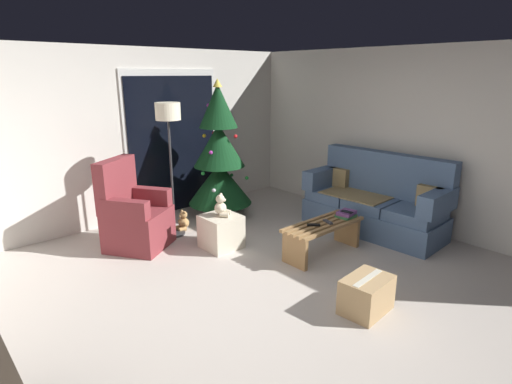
{
  "coord_description": "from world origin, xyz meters",
  "views": [
    {
      "loc": [
        -2.55,
        -2.63,
        2.15
      ],
      "look_at": [
        0.4,
        0.7,
        0.85
      ],
      "focal_mm": 28.84,
      "sensor_mm": 36.0,
      "label": 1
    }
  ],
  "objects": [
    {
      "name": "christmas_tree",
      "position": [
        1.04,
        2.25,
        0.91
      ],
      "size": [
        0.96,
        0.96,
        2.07
      ],
      "color": "#4C1E19",
      "rests_on": "ground"
    },
    {
      "name": "couch",
      "position": [
        2.32,
        0.35,
        0.4
      ],
      "size": [
        0.86,
        1.97,
        1.08
      ],
      "color": "slate",
      "rests_on": "ground"
    },
    {
      "name": "cardboard_box_taped_mid_floor",
      "position": [
        0.46,
        -0.77,
        0.17
      ],
      "size": [
        0.51,
        0.38,
        0.34
      ],
      "color": "tan",
      "rests_on": "ground"
    },
    {
      "name": "wall_back",
      "position": [
        0.0,
        3.06,
        1.25
      ],
      "size": [
        5.72,
        0.12,
        2.5
      ],
      "primitive_type": "cube",
      "color": "silver",
      "rests_on": "ground"
    },
    {
      "name": "coffee_table",
      "position": [
        1.13,
        0.31,
        0.27
      ],
      "size": [
        1.1,
        0.4,
        0.41
      ],
      "color": "#9E7547",
      "rests_on": "ground"
    },
    {
      "name": "teddy_bear_honey_by_tree",
      "position": [
        0.3,
        2.14,
        0.12
      ],
      "size": [
        0.19,
        0.2,
        0.29
      ],
      "color": "tan",
      "rests_on": "ground"
    },
    {
      "name": "remote_graphite",
      "position": [
        1.18,
        0.28,
        0.42
      ],
      "size": [
        0.09,
        0.16,
        0.02
      ],
      "primitive_type": "cube",
      "rotation": [
        0.0,
        0.0,
        5.99
      ],
      "color": "#333338",
      "rests_on": "coffee_table"
    },
    {
      "name": "patio_door_glass",
      "position": [
        0.7,
        2.97,
        1.05
      ],
      "size": [
        1.5,
        0.02,
        2.1
      ],
      "primitive_type": "cube",
      "color": "black",
      "rests_on": "ground"
    },
    {
      "name": "ottoman",
      "position": [
        0.33,
        1.29,
        0.21
      ],
      "size": [
        0.44,
        0.44,
        0.42
      ],
      "primitive_type": "cube",
      "color": "beige",
      "rests_on": "ground"
    },
    {
      "name": "patio_door_frame",
      "position": [
        0.7,
        2.99,
        1.1
      ],
      "size": [
        1.6,
        0.02,
        2.2
      ],
      "primitive_type": "cube",
      "color": "silver",
      "rests_on": "ground"
    },
    {
      "name": "remote_black",
      "position": [
        0.97,
        0.32,
        0.42
      ],
      "size": [
        0.14,
        0.14,
        0.02
      ],
      "primitive_type": "cube",
      "rotation": [
        0.0,
        0.0,
        3.92
      ],
      "color": "black",
      "rests_on": "coffee_table"
    },
    {
      "name": "book_stack",
      "position": [
        1.51,
        0.25,
        0.44
      ],
      "size": [
        0.26,
        0.21,
        0.08
      ],
      "color": "#337042",
      "rests_on": "coffee_table"
    },
    {
      "name": "armchair",
      "position": [
        -0.46,
        2.04,
        0.4
      ],
      "size": [
        0.95,
        0.95,
        1.13
      ],
      "color": "maroon",
      "rests_on": "ground"
    },
    {
      "name": "cell_phone",
      "position": [
        1.49,
        0.23,
        0.49
      ],
      "size": [
        0.09,
        0.15,
        0.01
      ],
      "primitive_type": "cube",
      "rotation": [
        0.0,
        0.0,
        0.13
      ],
      "color": "black",
      "rests_on": "book_stack"
    },
    {
      "name": "wall_right",
      "position": [
        2.86,
        0.0,
        1.25
      ],
      "size": [
        0.12,
        6.0,
        2.5
      ],
      "primitive_type": "cube",
      "color": "silver",
      "rests_on": "ground"
    },
    {
      "name": "ground_plane",
      "position": [
        0.0,
        0.0,
        0.0
      ],
      "size": [
        7.0,
        7.0,
        0.0
      ],
      "primitive_type": "plane",
      "color": "#BCB2A8"
    },
    {
      "name": "teddy_bear_cream",
      "position": [
        0.34,
        1.29,
        0.55
      ],
      "size": [
        0.21,
        0.22,
        0.29
      ],
      "color": "beige",
      "rests_on": "ottoman"
    },
    {
      "name": "floor_lamp",
      "position": [
        0.12,
        2.07,
        1.51
      ],
      "size": [
        0.32,
        0.32,
        1.78
      ],
      "color": "#2D2D30",
      "rests_on": "ground"
    }
  ]
}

